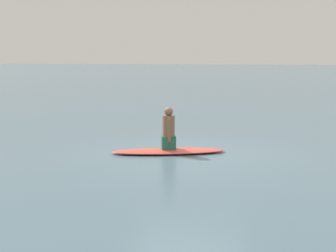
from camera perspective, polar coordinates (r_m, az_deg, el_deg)
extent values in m
plane|color=slate|center=(10.39, 2.37, -3.59)|extent=(400.00, 400.00, 0.00)
ellipsoid|color=#D84C3F|center=(10.58, 0.08, -3.10)|extent=(2.65, 1.71, 0.10)
cube|color=#26664C|center=(10.55, 0.08, -2.05)|extent=(0.39, 0.36, 0.30)
cylinder|color=brown|center=(10.49, 0.08, -0.03)|extent=(0.37, 0.37, 0.49)
sphere|color=brown|center=(10.45, 0.08, 1.79)|extent=(0.20, 0.20, 0.20)
cylinder|color=brown|center=(10.66, -0.01, -0.25)|extent=(0.10, 0.10, 0.54)
cylinder|color=brown|center=(10.33, 0.17, -0.52)|extent=(0.10, 0.10, 0.54)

